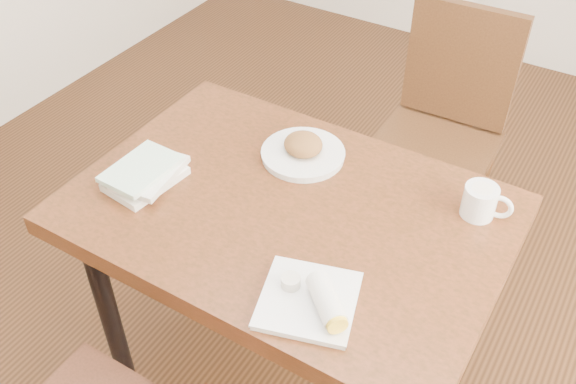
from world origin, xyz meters
The scene contains 7 objects.
ground centered at (0.00, 0.00, -0.01)m, with size 4.00×5.00×0.01m, color #472814.
table centered at (0.00, 0.00, 0.66)m, with size 1.14×0.79×0.75m.
chair_far centered at (0.13, 0.88, 0.55)m, with size 0.43×0.43×0.95m.
plate_scone centered at (-0.07, 0.20, 0.77)m, with size 0.24×0.24×0.08m.
coffee_mug centered at (0.44, 0.23, 0.80)m, with size 0.13×0.09×0.09m.
plate_burrito centered at (0.22, -0.26, 0.77)m, with size 0.27×0.27×0.07m.
book_stack centered at (-0.39, -0.12, 0.78)m, with size 0.18×0.23×0.06m.
Camera 1 is at (0.65, -1.07, 1.89)m, focal length 40.00 mm.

